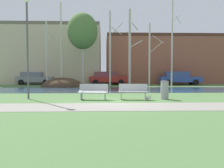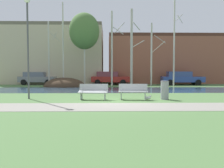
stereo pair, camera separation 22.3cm
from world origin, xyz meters
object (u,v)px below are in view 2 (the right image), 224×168
at_px(bench_right, 133,91).
at_px(parked_van_nearest_grey, 38,78).
at_px(seagull, 148,98).
at_px(streetlamp, 28,32).
at_px(trash_bin, 165,90).
at_px(bench_left, 93,91).
at_px(parked_sedan_second_red, 110,78).
at_px(parked_hatch_third_blue, 181,78).

xyz_separation_m(bench_right, parked_van_nearest_grey, (-9.66, 14.91, 0.31)).
distance_m(seagull, streetlamp, 7.67).
relative_size(bench_right, seagull, 3.94).
bearing_deg(seagull, streetlamp, 174.23).
bearing_deg(trash_bin, streetlamp, 176.87).
xyz_separation_m(bench_left, parked_sedan_second_red, (1.05, 14.82, 0.33)).
relative_size(trash_bin, parked_van_nearest_grey, 0.24).
distance_m(bench_left, parked_van_nearest_grey, 16.67).
distance_m(streetlamp, parked_hatch_third_blue, 19.23).
distance_m(bench_right, trash_bin, 1.78).
height_order(bench_right, seagull, bench_right).
bearing_deg(bench_left, trash_bin, 1.14).
height_order(bench_right, trash_bin, trash_bin).
bearing_deg(bench_right, bench_left, 180.00).
distance_m(bench_left, bench_right, 2.21).
xyz_separation_m(trash_bin, streetlamp, (-7.69, 0.42, 3.25)).
bearing_deg(trash_bin, parked_van_nearest_grey, 127.65).
bearing_deg(streetlamp, seagull, -5.77).
height_order(trash_bin, streetlamp, streetlamp).
bearing_deg(parked_van_nearest_grey, parked_sedan_second_red, -0.58).
height_order(seagull, parked_sedan_second_red, parked_sedan_second_red).
height_order(trash_bin, parked_hatch_third_blue, parked_hatch_third_blue).
bearing_deg(streetlamp, bench_left, -7.69).
xyz_separation_m(streetlamp, parked_sedan_second_red, (4.75, 14.32, -2.98)).
relative_size(seagull, parked_hatch_third_blue, 0.09).
bearing_deg(trash_bin, seagull, -165.23).
relative_size(bench_right, parked_sedan_second_red, 0.37).
height_order(seagull, parked_hatch_third_blue, parked_hatch_third_blue).
xyz_separation_m(bench_right, seagull, (0.80, -0.18, -0.34)).
bearing_deg(parked_hatch_third_blue, bench_right, -116.66).
distance_m(bench_right, parked_hatch_third_blue, 15.98).
height_order(bench_left, bench_right, same).
height_order(trash_bin, parked_sedan_second_red, parked_sedan_second_red).
xyz_separation_m(bench_left, bench_right, (2.21, 0.00, 0.00)).
bearing_deg(parked_sedan_second_red, parked_van_nearest_grey, 179.42).
distance_m(bench_left, parked_hatch_third_blue, 17.09).
relative_size(bench_left, streetlamp, 0.29).
bearing_deg(streetlamp, trash_bin, -3.13).
relative_size(bench_left, parked_van_nearest_grey, 0.38).
bearing_deg(bench_left, seagull, -3.39).
relative_size(trash_bin, parked_sedan_second_red, 0.23).
relative_size(trash_bin, seagull, 2.47).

